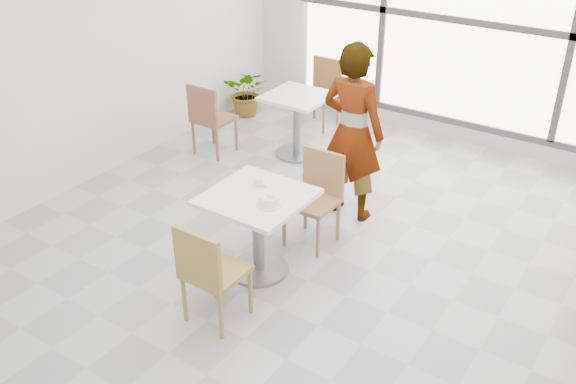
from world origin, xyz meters
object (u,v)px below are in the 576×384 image
Objects in this scene: oatmeal_bowl at (269,200)px; bg_table_left at (297,116)px; main_table at (258,219)px; person at (353,133)px; plant_left at (247,92)px; bg_chair_left_near at (209,115)px; chair_near at (208,269)px; coffee_cup at (258,182)px; bg_chair_left_far at (323,88)px; chair_far at (317,192)px.

oatmeal_bowl is 0.28× the size of bg_table_left.
main_table is at bearing -64.72° from bg_table_left.
person is 2.92m from plant_left.
bg_chair_left_near is at bearing -145.76° from bg_table_left.
chair_near is at bearing -56.54° from plant_left.
person is 2.33× the size of bg_table_left.
bg_table_left is at bearing 115.28° from main_table.
main_table is 0.92× the size of bg_chair_left_near.
coffee_cup is 1.19m from person.
main_table is 5.03× the size of coffee_cup.
person is at bearing -35.79° from bg_table_left.
bg_chair_left_far is (-1.36, 3.88, 0.00)m from chair_near.
plant_left is (-2.43, 1.53, -0.55)m from person.
coffee_cup is at bearing -77.64° from chair_near.
plant_left is (-2.37, 3.58, -0.17)m from chair_near.
chair_near is at bearing -70.67° from bg_chair_left_far.
main_table is 0.33m from oatmeal_bowl.
oatmeal_bowl is 3.83m from plant_left.
chair_far is at bearing 67.39° from coffee_cup.
person is (-0.02, 1.38, 0.08)m from oatmeal_bowl.
main_table is 1.07× the size of bg_table_left.
chair_far reaches higher than bg_table_left.
chair_near is 2.09m from person.
coffee_cup is at bearing 141.36° from oatmeal_bowl.
main_table is 0.92× the size of chair_far.
main_table is at bearing 139.81° from bg_chair_left_near.
chair_near reaches higher than oatmeal_bowl.
person is at bearing 172.35° from bg_chair_left_near.
bg_chair_left_near is (-2.03, 0.27, -0.37)m from person.
chair_near is (0.10, -0.75, -0.02)m from main_table.
oatmeal_bowl is at bearing -61.79° from bg_table_left.
bg_chair_left_far is at bearing -111.33° from bg_chair_left_near.
main_table is 2.44m from bg_chair_left_near.
oatmeal_bowl reaches higher than plant_left.
oatmeal_bowl is 2.55m from bg_table_left.
bg_chair_left_near is 1.33m from plant_left.
bg_chair_left_far is (-1.16, 2.98, -0.28)m from coffee_cup.
chair_near and bg_chair_left_far have the same top height.
chair_far is 0.70m from person.
bg_chair_left_near is at bearing -49.81° from chair_near.
plant_left is at bearing 130.09° from oatmeal_bowl.
bg_table_left is (-1.20, 2.23, -0.31)m from oatmeal_bowl.
main_table is 0.76m from chair_near.
main_table is 2.38m from bg_table_left.
bg_chair_left_far reaches higher than coffee_cup.
oatmeal_bowl is at bearing 91.31° from person.
plant_left is at bearing -31.53° from person.
main_table is 1.36m from person.
coffee_cup is 3.48m from plant_left.
bg_chair_left_near is (-2.04, 1.65, -0.29)m from oatmeal_bowl.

